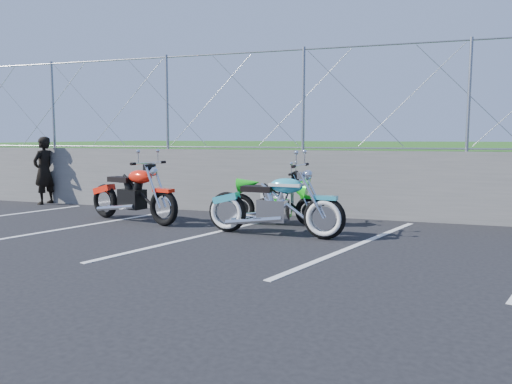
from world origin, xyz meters
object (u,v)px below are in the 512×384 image
(naked_orange, at_px, (134,196))
(sportbike_green, at_px, (276,202))
(person_standing, at_px, (44,171))
(cruiser_turquoise, at_px, (276,207))

(naked_orange, height_order, sportbike_green, naked_orange)
(naked_orange, distance_m, person_standing, 3.65)
(cruiser_turquoise, distance_m, naked_orange, 2.87)
(person_standing, bearing_deg, sportbike_green, 83.06)
(naked_orange, relative_size, sportbike_green, 1.20)
(naked_orange, distance_m, sportbike_green, 2.63)
(cruiser_turquoise, bearing_deg, person_standing, 166.54)
(sportbike_green, xyz_separation_m, person_standing, (-5.90, 0.94, 0.38))
(cruiser_turquoise, height_order, naked_orange, cruiser_turquoise)
(sportbike_green, bearing_deg, person_standing, 168.05)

